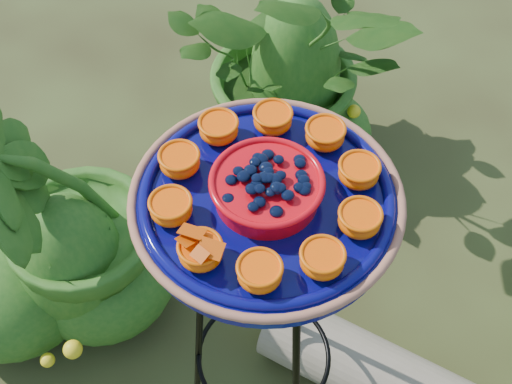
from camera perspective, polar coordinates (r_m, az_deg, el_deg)
ground_plane at (r=2.04m, az=3.06°, el=-14.80°), size 20.00×20.00×0.00m
tripod_stand at (r=1.52m, az=0.68°, el=-9.32°), size 0.39×0.39×0.88m
feeder_dish at (r=1.20m, az=0.85°, el=-0.49°), size 0.54×0.54×0.11m
driftwood_log at (r=1.97m, az=8.74°, el=-13.81°), size 0.59×0.34×0.19m
shrub_back_left at (r=2.23m, az=3.20°, el=10.72°), size 0.93×0.91×0.79m
shrub_front_left at (r=1.81m, az=-15.47°, el=-2.53°), size 0.50×0.57×0.90m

